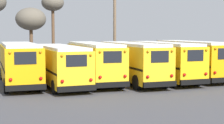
# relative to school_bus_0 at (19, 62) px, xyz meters

# --- Properties ---
(ground_plane) EXTENTS (160.00, 160.00, 0.00)m
(ground_plane) POSITION_rel_school_bus_0_xyz_m (7.18, -1.13, -1.74)
(ground_plane) COLOR #424247
(school_bus_0) EXTENTS (2.71, 9.90, 3.20)m
(school_bus_0) POSITION_rel_school_bus_0_xyz_m (0.00, 0.00, 0.00)
(school_bus_0) COLOR #E5A00C
(school_bus_0) RESTS_ON ground
(school_bus_1) EXTENTS (2.91, 10.24, 3.02)m
(school_bus_1) POSITION_rel_school_bus_0_xyz_m (2.87, -1.05, -0.10)
(school_bus_1) COLOR yellow
(school_bus_1) RESTS_ON ground
(school_bus_2) EXTENTS (2.64, 10.46, 3.18)m
(school_bus_2) POSITION_rel_school_bus_0_xyz_m (5.74, -0.42, -0.01)
(school_bus_2) COLOR yellow
(school_bus_2) RESTS_ON ground
(school_bus_3) EXTENTS (2.56, 9.98, 3.19)m
(school_bus_3) POSITION_rel_school_bus_0_xyz_m (8.62, -1.55, 0.00)
(school_bus_3) COLOR yellow
(school_bus_3) RESTS_ON ground
(school_bus_4) EXTENTS (2.49, 9.89, 3.20)m
(school_bus_4) POSITION_rel_school_bus_0_xyz_m (11.49, -1.39, 0.00)
(school_bus_4) COLOR yellow
(school_bus_4) RESTS_ON ground
(school_bus_5) EXTENTS (2.49, 9.56, 3.26)m
(school_bus_5) POSITION_rel_school_bus_0_xyz_m (14.36, -1.07, 0.02)
(school_bus_5) COLOR #E5A00C
(school_bus_5) RESTS_ON ground
(utility_pole) EXTENTS (1.80, 0.32, 8.79)m
(utility_pole) POSITION_rel_school_bus_0_xyz_m (10.72, 8.47, 2.78)
(utility_pole) COLOR brown
(utility_pole) RESTS_ON ground
(bare_tree_0) EXTENTS (2.78, 2.78, 8.77)m
(bare_tree_0) POSITION_rel_school_bus_0_xyz_m (5.27, 16.24, 5.73)
(bare_tree_0) COLOR brown
(bare_tree_0) RESTS_ON ground
(bare_tree_1) EXTENTS (3.38, 3.38, 6.79)m
(bare_tree_1) POSITION_rel_school_bus_0_xyz_m (2.19, 12.54, 3.70)
(bare_tree_1) COLOR brown
(bare_tree_1) RESTS_ON ground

